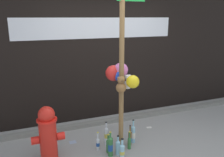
% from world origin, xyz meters
% --- Properties ---
extents(ground_plane, '(14.00, 14.00, 0.00)m').
position_xyz_m(ground_plane, '(0.00, 0.00, 0.00)').
color(ground_plane, gray).
extents(building_wall, '(10.00, 0.21, 3.49)m').
position_xyz_m(building_wall, '(-0.00, 1.69, 1.74)').
color(building_wall, black).
rests_on(building_wall, ground_plane).
extents(curb_strip, '(8.00, 0.12, 0.08)m').
position_xyz_m(curb_strip, '(0.00, 1.25, 0.04)').
color(curb_strip, slate).
rests_on(curb_strip, ground_plane).
extents(memorial_post, '(0.58, 0.59, 2.80)m').
position_xyz_m(memorial_post, '(-0.23, 0.31, 1.49)').
color(memorial_post, olive).
rests_on(memorial_post, ground_plane).
extents(fire_hydrant, '(0.49, 0.30, 0.86)m').
position_xyz_m(fire_hydrant, '(-1.37, 0.38, 0.43)').
color(fire_hydrant, red).
rests_on(fire_hydrant, ground_plane).
extents(bottle_0, '(0.07, 0.07, 0.32)m').
position_xyz_m(bottle_0, '(-0.47, 0.23, 0.13)').
color(bottle_0, '#337038').
rests_on(bottle_0, ground_plane).
extents(bottle_1, '(0.08, 0.08, 0.41)m').
position_xyz_m(bottle_1, '(-0.47, 0.13, 0.16)').
color(bottle_1, '#337038').
rests_on(bottle_1, ground_plane).
extents(bottle_2, '(0.07, 0.07, 0.32)m').
position_xyz_m(bottle_2, '(-0.34, 0.12, 0.13)').
color(bottle_2, '#93CCE0').
rests_on(bottle_2, ground_plane).
extents(bottle_3, '(0.08, 0.08, 0.42)m').
position_xyz_m(bottle_3, '(0.04, 0.37, 0.16)').
color(bottle_3, '#93CCE0').
rests_on(bottle_3, ground_plane).
extents(bottle_4, '(0.08, 0.08, 0.33)m').
position_xyz_m(bottle_4, '(-0.32, 0.00, 0.13)').
color(bottle_4, '#93CCE0').
rests_on(bottle_4, ground_plane).
extents(bottle_5, '(0.07, 0.07, 0.32)m').
position_xyz_m(bottle_5, '(-0.18, 0.40, 0.13)').
color(bottle_5, silver).
rests_on(bottle_5, ground_plane).
extents(bottle_6, '(0.07, 0.07, 0.41)m').
position_xyz_m(bottle_6, '(-0.41, 0.47, 0.17)').
color(bottle_6, silver).
rests_on(bottle_6, ground_plane).
extents(bottle_7, '(0.06, 0.06, 0.37)m').
position_xyz_m(bottle_7, '(-0.05, 0.30, 0.13)').
color(bottle_7, brown).
rests_on(bottle_7, ground_plane).
extents(bottle_8, '(0.06, 0.06, 0.31)m').
position_xyz_m(bottle_8, '(-0.11, 0.21, 0.12)').
color(bottle_8, '#337038').
rests_on(bottle_8, ground_plane).
extents(bottle_9, '(0.06, 0.06, 0.32)m').
position_xyz_m(bottle_9, '(-0.60, 0.35, 0.12)').
color(bottle_9, silver).
rests_on(bottle_9, ground_plane).
extents(litter_0, '(0.12, 0.10, 0.01)m').
position_xyz_m(litter_0, '(-1.25, 1.37, 0.00)').
color(litter_0, tan).
rests_on(litter_0, ground_plane).
extents(litter_1, '(0.07, 0.16, 0.01)m').
position_xyz_m(litter_1, '(0.85, 1.33, 0.00)').
color(litter_1, tan).
rests_on(litter_1, ground_plane).
extents(litter_2, '(0.12, 0.11, 0.01)m').
position_xyz_m(litter_2, '(-0.94, 0.74, 0.00)').
color(litter_2, '#8C99B2').
rests_on(litter_2, ground_plane).
extents(litter_3, '(0.11, 0.09, 0.01)m').
position_xyz_m(litter_3, '(0.58, 0.76, 0.00)').
color(litter_3, silver).
rests_on(litter_3, ground_plane).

